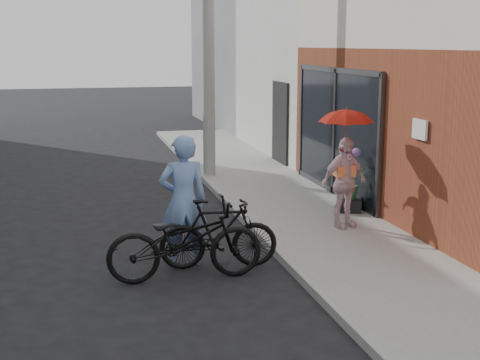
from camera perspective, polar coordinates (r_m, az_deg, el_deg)
name	(u,v)px	position (r m, az deg, el deg)	size (l,w,h in m)	color
ground	(218,266)	(9.54, -1.86, -7.31)	(80.00, 80.00, 0.00)	black
sidewalk	(310,217)	(11.93, 5.98, -3.19)	(2.20, 24.00, 0.12)	gray
curb	(247,221)	(11.60, 0.57, -3.56)	(0.12, 24.00, 0.12)	#9E9E99
plaster_building	(397,29)	(20.02, 13.25, 12.46)	(8.00, 6.00, 7.00)	silver
east_building_far	(312,33)	(26.45, 6.16, 12.40)	(8.00, 8.00, 7.00)	slate
utility_pole	(208,24)	(15.13, -2.74, 13.12)	(0.28, 0.28, 7.00)	#9E9E99
officer	(183,201)	(9.37, -4.86, -1.77)	(0.68, 0.45, 1.86)	#7699D2
bike_left	(185,241)	(8.86, -4.72, -5.18)	(0.72, 2.06, 1.08)	black
bike_right	(218,234)	(9.31, -1.85, -4.60)	(0.47, 1.65, 0.99)	black
kimono_woman	(344,183)	(11.00, 8.87, -0.22)	(0.87, 0.36, 1.49)	beige
parasol	(346,114)	(10.83, 9.05, 5.54)	(0.83, 0.83, 0.73)	red
planter	(349,205)	(12.22, 9.28, -2.10)	(0.43, 0.43, 0.22)	black
potted_plant	(350,182)	(12.12, 9.35, -0.19)	(0.55, 0.47, 0.61)	#2D7233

